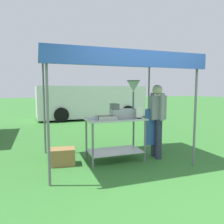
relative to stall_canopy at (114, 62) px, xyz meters
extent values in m
plane|color=#33702D|center=(0.27, 4.54, -2.08)|extent=(70.00, 70.00, 0.00)
cylinder|color=slate|center=(-1.37, -0.87, -1.02)|extent=(0.04, 0.04, 2.12)
cylinder|color=slate|center=(1.37, -0.87, -1.02)|extent=(0.04, 0.04, 2.12)
cylinder|color=slate|center=(-1.37, 0.98, -1.02)|extent=(0.04, 0.04, 2.12)
cylinder|color=slate|center=(1.37, 0.98, -1.02)|extent=(0.04, 0.04, 2.12)
cube|color=blue|center=(0.00, 0.05, 0.06)|extent=(2.95, 2.05, 0.05)
cube|color=blue|center=(0.00, -0.96, -0.08)|extent=(2.95, 0.02, 0.24)
cube|color=#B7B7BC|center=(0.00, -0.10, -1.18)|extent=(1.21, 0.66, 0.04)
cube|color=#B7B7BC|center=(0.00, -0.10, -1.86)|extent=(1.11, 0.61, 0.02)
cylinder|color=slate|center=(-0.55, -0.38, -1.64)|extent=(0.04, 0.04, 0.88)
cylinder|color=slate|center=(0.55, -0.38, -1.64)|extent=(0.04, 0.04, 0.88)
cylinder|color=slate|center=(-0.55, 0.18, -1.64)|extent=(0.04, 0.04, 0.88)
cylinder|color=slate|center=(0.55, 0.18, -1.64)|extent=(0.04, 0.04, 0.88)
cube|color=#B7B7BC|center=(-0.24, -0.21, -1.16)|extent=(0.41, 0.29, 0.01)
cube|color=#B7B7BC|center=(-0.24, -0.35, -1.12)|extent=(0.41, 0.01, 0.06)
cube|color=#B7B7BC|center=(-0.24, -0.07, -1.12)|extent=(0.41, 0.01, 0.06)
cube|color=#B7B7BC|center=(-0.43, -0.21, -1.12)|extent=(0.01, 0.29, 0.06)
cube|color=#B7B7BC|center=(-0.04, -0.21, -1.12)|extent=(0.01, 0.29, 0.06)
torus|color=gold|center=(-0.11, -0.27, -1.14)|extent=(0.09, 0.09, 0.03)
torus|color=gold|center=(-0.34, -0.14, -1.14)|extent=(0.11, 0.11, 0.03)
torus|color=gold|center=(-0.36, -0.25, -1.14)|extent=(0.11, 0.11, 0.03)
torus|color=gold|center=(-0.28, -0.28, -1.14)|extent=(0.11, 0.11, 0.03)
torus|color=gold|center=(-0.16, -0.21, -1.14)|extent=(0.09, 0.09, 0.03)
torus|color=gold|center=(-0.09, -0.15, -1.14)|extent=(0.12, 0.12, 0.03)
torus|color=gold|center=(-0.18, -0.30, -1.14)|extent=(0.11, 0.11, 0.03)
torus|color=gold|center=(-0.24, -0.14, -1.14)|extent=(0.11, 0.11, 0.03)
torus|color=gold|center=(-0.17, -0.12, -1.14)|extent=(0.12, 0.12, 0.03)
cube|color=#B7B7BC|center=(0.22, -0.03, -1.08)|extent=(0.56, 0.28, 0.18)
cube|color=slate|center=(0.01, -0.03, -0.93)|extent=(0.14, 0.22, 0.12)
cylinder|color=slate|center=(0.44, -0.03, -0.80)|extent=(0.04, 0.04, 0.37)
cone|color=#B7B7BC|center=(0.44, -0.03, -0.51)|extent=(0.26, 0.26, 0.22)
cylinder|color=slate|center=(0.44, -0.03, -0.39)|extent=(0.27, 0.27, 0.02)
cube|color=black|center=(0.45, -0.31, -1.16)|extent=(0.08, 0.05, 0.02)
cube|color=white|center=(0.45, -0.31, -1.04)|extent=(0.13, 0.03, 0.23)
cylinder|color=#2D3347|center=(0.95, -0.27, -1.65)|extent=(0.14, 0.14, 0.86)
cylinder|color=#2D3347|center=(0.95, -0.07, -1.65)|extent=(0.14, 0.14, 0.86)
cube|color=gray|center=(0.95, -0.17, -0.96)|extent=(0.35, 0.23, 0.52)
cube|color=#335BA3|center=(0.83, -0.16, -1.39)|extent=(0.32, 0.03, 0.80)
cylinder|color=gray|center=(0.94, -0.39, -0.93)|extent=(0.09, 0.09, 0.58)
cylinder|color=gray|center=(0.96, 0.05, -0.93)|extent=(0.09, 0.09, 0.58)
sphere|color=beige|center=(0.95, -0.17, -0.58)|extent=(0.22, 0.22, 0.22)
cube|color=olive|center=(-1.08, 0.03, -1.91)|extent=(0.52, 0.39, 0.33)
cube|color=white|center=(1.19, 6.91, -1.19)|extent=(5.62, 2.13, 1.60)
cube|color=#1E2833|center=(-0.97, 6.82, -0.79)|extent=(0.17, 1.62, 0.70)
cylinder|color=black|center=(-0.49, 5.91, -1.74)|extent=(0.69, 0.27, 0.68)
cylinder|color=black|center=(-0.57, 7.77, -1.74)|extent=(0.69, 0.27, 0.68)
cylinder|color=black|center=(2.95, 6.05, -1.74)|extent=(0.69, 0.27, 0.68)
cylinder|color=black|center=(2.87, 7.91, -1.74)|extent=(0.69, 0.27, 0.68)
camera|label=1|loc=(-1.51, -4.24, -0.58)|focal=34.30mm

